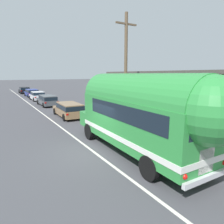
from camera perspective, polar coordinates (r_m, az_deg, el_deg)
The scene contains 9 objects.
ground_plane at distance 10.99m, azimuth -5.37°, elevation -11.13°, with size 300.00×300.00×0.00m, color #424247.
lane_markings at distance 22.44m, azimuth -14.86°, elevation -0.11°, with size 3.78×80.00×0.01m.
utility_pole at distance 15.59m, azimuth 3.93°, elevation 11.95°, with size 1.80×0.24×8.50m.
painted_bus at distance 9.80m, azimuth 8.68°, elevation 0.15°, with size 2.74×10.37×4.12m.
car_lead at distance 19.71m, azimuth -12.15°, elevation 0.88°, with size 2.14×4.88×1.37m.
car_second at distance 27.61m, azimuth -17.92°, elevation 3.36°, with size 1.90×4.79×1.37m.
car_third at distance 34.06m, azimuth -20.42°, elevation 4.43°, with size 2.01×4.63×1.37m.
car_fourth at distance 39.78m, azimuth -21.90°, elevation 5.22°, with size 2.06×4.80×1.37m.
car_fifth at distance 47.19m, azimuth -23.68°, elevation 5.83°, with size 2.06×4.41×1.37m.
Camera 1 is at (-4.37, -9.22, 4.09)m, focal length 32.10 mm.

